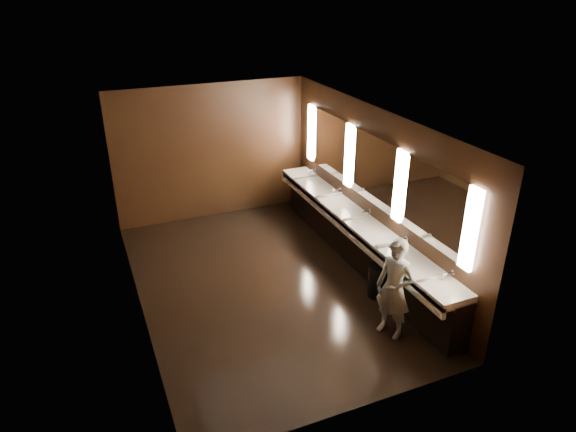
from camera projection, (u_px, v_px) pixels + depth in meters
name	position (u px, v px, depth m)	size (l,w,h in m)	color
floor	(264.00, 284.00, 8.63)	(6.00, 6.00, 0.00)	black
ceiling	(260.00, 120.00, 7.43)	(4.00, 6.00, 0.02)	#2D2D2B
wall_back	(212.00, 152.00, 10.53)	(4.00, 0.02, 2.80)	black
wall_front	(359.00, 314.00, 5.53)	(4.00, 0.02, 2.80)	black
wall_left	(131.00, 230.00, 7.33)	(0.02, 6.00, 2.80)	black
wall_right	(372.00, 189.00, 8.73)	(0.02, 6.00, 2.80)	black
sink_counter	(359.00, 238.00, 9.05)	(0.55, 5.40, 1.01)	black
mirror_band	(373.00, 170.00, 8.57)	(0.06, 5.03, 1.15)	#FAE2C4
person	(394.00, 289.00, 7.13)	(0.55, 0.36, 1.51)	#91B2D8
trash_bin	(378.00, 281.00, 8.21)	(0.34, 0.34, 0.53)	black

